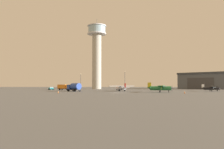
# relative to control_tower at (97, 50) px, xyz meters

# --- Properties ---
(ground_plane) EXTENTS (400.00, 400.00, 0.00)m
(ground_plane) POSITION_rel_control_tower_xyz_m (12.78, -63.49, -23.06)
(ground_plane) COLOR #60605E
(control_tower) EXTENTS (10.99, 10.99, 41.24)m
(control_tower) POSITION_rel_control_tower_xyz_m (0.00, 0.00, 0.00)
(control_tower) COLOR #B2AD9E
(control_tower) RESTS_ON ground_plane
(hangar) EXTENTS (35.59, 34.97, 9.43)m
(hangar) POSITION_rel_control_tower_xyz_m (64.70, 3.66, -18.33)
(hangar) COLOR #4C5159
(hangar) RESTS_ON ground_plane
(airplane_silver) EXTENTS (9.90, 7.82, 2.97)m
(airplane_silver) POSITION_rel_control_tower_xyz_m (13.87, -46.40, -21.67)
(airplane_silver) COLOR #B7BABF
(airplane_silver) RESTS_ON ground_plane
(airplane_black) EXTENTS (7.03, 8.95, 2.64)m
(airplane_black) POSITION_rel_control_tower_xyz_m (47.43, -45.75, -21.83)
(airplane_black) COLOR black
(airplane_black) RESTS_ON ground_plane
(airplane_green) EXTENTS (8.42, 10.77, 3.18)m
(airplane_green) POSITION_rel_control_tower_xyz_m (26.14, -58.34, -21.57)
(airplane_green) COLOR #287A42
(airplane_green) RESTS_ON ground_plane
(truck_box_orange) EXTENTS (6.29, 4.23, 2.55)m
(truck_box_orange) POSITION_rel_control_tower_xyz_m (-11.93, -29.78, -21.58)
(truck_box_orange) COLOR #38383D
(truck_box_orange) RESTS_ON ground_plane
(truck_fuel_tanker_blue) EXTENTS (5.84, 5.72, 3.04)m
(truck_fuel_tanker_blue) POSITION_rel_control_tower_xyz_m (-3.27, -50.67, -21.39)
(truck_fuel_tanker_blue) COLOR #38383D
(truck_fuel_tanker_blue) RESTS_ON ground_plane
(car_teal) EXTENTS (3.48, 4.40, 1.37)m
(car_teal) POSITION_rel_control_tower_xyz_m (-20.21, -21.97, -22.32)
(car_teal) COLOR teal
(car_teal) RESTS_ON ground_plane
(car_silver) EXTENTS (2.62, 4.43, 1.37)m
(car_silver) POSITION_rel_control_tower_xyz_m (12.95, -31.43, -22.32)
(car_silver) COLOR #B7BABF
(car_silver) RESTS_ON ground_plane
(light_post_west) EXTENTS (0.44, 0.44, 8.22)m
(light_post_west) POSITION_rel_control_tower_xyz_m (-6.61, -16.61, -18.13)
(light_post_west) COLOR #38383D
(light_post_west) RESTS_ON ground_plane
(light_post_east) EXTENTS (0.44, 0.44, 9.22)m
(light_post_east) POSITION_rel_control_tower_xyz_m (15.86, -18.29, -17.60)
(light_post_east) COLOR #38383D
(light_post_east) RESTS_ON ground_plane
(traffic_cone_near_left) EXTENTS (0.36, 0.36, 0.70)m
(traffic_cone_near_left) POSITION_rel_control_tower_xyz_m (31.08, -68.38, -22.71)
(traffic_cone_near_left) COLOR black
(traffic_cone_near_left) RESTS_ON ground_plane
(traffic_cone_near_right) EXTENTS (0.36, 0.36, 0.72)m
(traffic_cone_near_right) POSITION_rel_control_tower_xyz_m (-4.60, -67.95, -22.70)
(traffic_cone_near_right) COLOR black
(traffic_cone_near_right) RESTS_ON ground_plane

